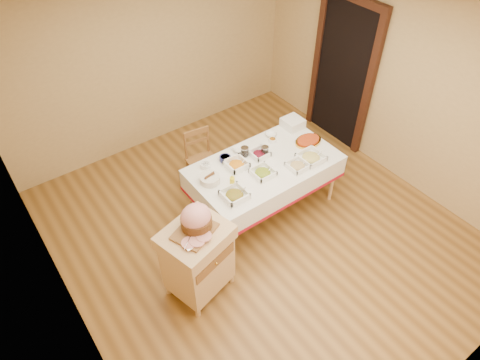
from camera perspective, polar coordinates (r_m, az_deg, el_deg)
name	(u,v)px	position (r m, az deg, el deg)	size (l,w,h in m)	color
room_shell	(262,150)	(4.53, 3.00, 3.96)	(5.00, 5.00, 5.00)	olive
doorway	(343,72)	(6.50, 13.57, 13.87)	(0.09, 1.10, 2.20)	black
dining_table	(264,173)	(5.31, 3.25, 0.91)	(1.82, 1.02, 0.76)	#D9AF77
butcher_cart	(198,258)	(4.53, -5.68, -10.25)	(0.78, 0.70, 0.94)	#D9AF77
dining_chair	(202,160)	(5.76, -5.09, 2.73)	(0.43, 0.41, 0.86)	brown
ham_on_board	(196,220)	(4.16, -5.91, -5.30)	(0.43, 0.41, 0.29)	brown
serving_dish_a	(234,195)	(4.74, -0.74, -1.98)	(0.27, 0.26, 0.12)	white
serving_dish_b	(263,172)	(5.03, 3.05, 1.01)	(0.25, 0.25, 0.10)	white
serving_dish_c	(298,166)	(5.16, 7.68, 1.93)	(0.23, 0.23, 0.09)	white
serving_dish_d	(311,157)	(5.30, 9.46, 3.00)	(0.29, 0.29, 0.11)	white
serving_dish_e	(237,164)	(5.12, -0.47, 2.09)	(0.26, 0.24, 0.12)	white
serving_dish_f	(259,154)	(5.29, 2.62, 3.53)	(0.22, 0.21, 0.10)	white
small_bowl_left	(206,165)	(5.14, -4.59, 1.99)	(0.12, 0.12, 0.06)	white
small_bowl_mid	(225,158)	(5.22, -1.99, 2.91)	(0.14, 0.14, 0.06)	navy
small_bowl_right	(272,140)	(5.52, 4.35, 5.33)	(0.10, 0.10, 0.05)	white
bowl_white_imported	(239,149)	(5.37, -0.13, 4.13)	(0.16, 0.16, 0.04)	white
bowl_small_imported	(271,134)	(5.63, 4.15, 6.09)	(0.15, 0.15, 0.05)	white
preserve_jar_left	(245,152)	(5.27, 0.62, 3.75)	(0.10, 0.10, 0.13)	silver
preserve_jar_right	(265,151)	(5.30, 3.32, 3.86)	(0.10, 0.10, 0.12)	silver
mustard_bottle	(232,182)	(4.83, -1.05, -0.26)	(0.06, 0.06, 0.18)	yellow
bread_basket	(210,179)	(4.93, -4.06, 0.14)	(0.23, 0.23, 0.10)	silver
plate_stack	(293,123)	(5.79, 7.03, 7.55)	(0.25, 0.25, 0.12)	white
brass_platter	(308,141)	(5.57, 9.07, 5.18)	(0.37, 0.27, 0.05)	gold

